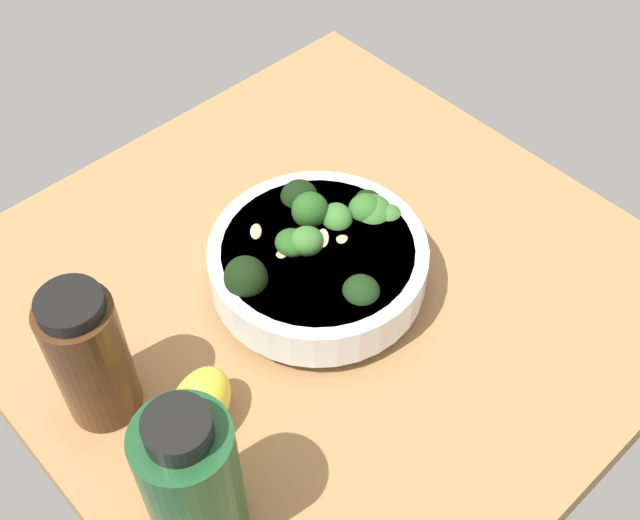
{
  "coord_description": "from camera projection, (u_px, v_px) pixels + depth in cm",
  "views": [
    {
      "loc": [
        -33.84,
        31.78,
        58.24
      ],
      "look_at": [
        -0.25,
        0.59,
        4.0
      ],
      "focal_mm": 45.67,
      "sensor_mm": 36.0,
      "label": 1
    }
  ],
  "objects": [
    {
      "name": "bottle_short",
      "position": [
        192.0,
        481.0,
        0.54
      ],
      "size": [
        6.74,
        6.74,
        15.12
      ],
      "color": "#194723",
      "rests_on": "ground_plane"
    },
    {
      "name": "bowl_of_broccoli",
      "position": [
        320.0,
        259.0,
        0.72
      ],
      "size": [
        19.24,
        19.36,
        8.52
      ],
      "color": "white",
      "rests_on": "ground_plane"
    },
    {
      "name": "bottle_tall",
      "position": [
        90.0,
        357.0,
        0.61
      ],
      "size": [
        5.86,
        5.86,
        13.68
      ],
      "color": "#472814",
      "rests_on": "ground_plane"
    },
    {
      "name": "lemon_wedge",
      "position": [
        200.0,
        404.0,
        0.63
      ],
      "size": [
        6.55,
        7.69,
        5.19
      ],
      "primitive_type": "ellipsoid",
      "rotation": [
        0.0,
        0.0,
        1.99
      ],
      "color": "yellow",
      "rests_on": "ground_plane"
    },
    {
      "name": "ground_plane",
      "position": [
        323.0,
        297.0,
        0.76
      ],
      "size": [
        56.28,
        56.28,
        4.17
      ],
      "primitive_type": "cube",
      "color": "#996D42"
    }
  ]
}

